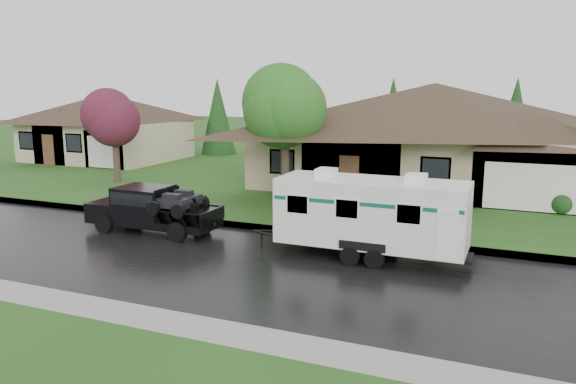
{
  "coord_description": "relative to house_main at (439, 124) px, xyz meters",
  "views": [
    {
      "loc": [
        6.51,
        -17.34,
        5.73
      ],
      "look_at": [
        -1.58,
        2.0,
        1.66
      ],
      "focal_mm": 35.0,
      "sensor_mm": 36.0,
      "label": 1
    }
  ],
  "objects": [
    {
      "name": "shrub_row",
      "position": [
        -0.29,
        -4.54,
        -2.94
      ],
      "size": [
        13.6,
        1.0,
        1.0
      ],
      "color": "#143814",
      "rests_on": "lawn"
    },
    {
      "name": "travel_trailer",
      "position": [
        -0.19,
        -13.52,
        -2.04
      ],
      "size": [
        6.52,
        2.29,
        2.93
      ],
      "color": "silver",
      "rests_on": "ground"
    },
    {
      "name": "ground",
      "position": [
        -2.29,
        -13.84,
        -3.59
      ],
      "size": [
        140.0,
        140.0,
        0.0
      ],
      "primitive_type": "plane",
      "color": "#244F18",
      "rests_on": "ground"
    },
    {
      "name": "tree_left_green",
      "position": [
        -6.2,
        -6.63,
        0.89
      ],
      "size": [
        3.77,
        3.77,
        6.24
      ],
      "color": "#382B1E",
      "rests_on": "lawn"
    },
    {
      "name": "lawn",
      "position": [
        -2.29,
        1.16,
        -3.52
      ],
      "size": [
        140.0,
        26.0,
        0.15
      ],
      "primitive_type": "cube",
      "color": "#244F18",
      "rests_on": "ground"
    },
    {
      "name": "pickup_truck",
      "position": [
        -8.98,
        -13.52,
        -2.65
      ],
      "size": [
        5.29,
        2.01,
        1.76
      ],
      "color": "black",
      "rests_on": "ground"
    },
    {
      "name": "house_far",
      "position": [
        -24.07,
        2.02,
        -0.62
      ],
      "size": [
        10.8,
        8.64,
        5.8
      ],
      "color": "#C3B891",
      "rests_on": "lawn"
    },
    {
      "name": "house_main",
      "position": [
        0.0,
        0.0,
        0.0
      ],
      "size": [
        19.44,
        10.8,
        6.9
      ],
      "color": "tan",
      "rests_on": "lawn"
    },
    {
      "name": "tree_red",
      "position": [
        -17.21,
        -5.49,
        0.15
      ],
      "size": [
        3.13,
        3.13,
        5.18
      ],
      "color": "#382B1E",
      "rests_on": "lawn"
    },
    {
      "name": "road",
      "position": [
        -2.29,
        -15.84,
        -3.59
      ],
      "size": [
        140.0,
        8.0,
        0.01
      ],
      "primitive_type": "cube",
      "color": "black",
      "rests_on": "ground"
    },
    {
      "name": "curb",
      "position": [
        -2.29,
        -11.59,
        -3.52
      ],
      "size": [
        140.0,
        0.5,
        0.15
      ],
      "primitive_type": "cube",
      "color": "gray",
      "rests_on": "ground"
    }
  ]
}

